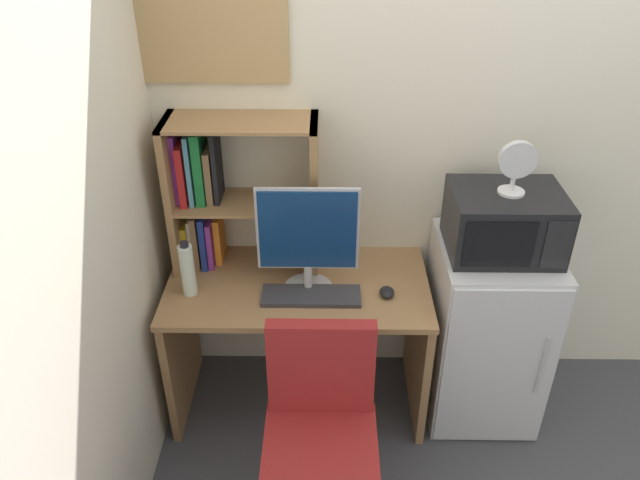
{
  "coord_description": "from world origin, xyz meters",
  "views": [
    {
      "loc": [
        -0.83,
        -2.54,
        2.34
      ],
      "look_at": [
        -0.86,
        -0.34,
        0.97
      ],
      "focal_mm": 34.48,
      "sensor_mm": 36.0,
      "label": 1
    }
  ],
  "objects": [
    {
      "name": "wall_back",
      "position": [
        0.4,
        0.02,
        1.3
      ],
      "size": [
        6.4,
        0.04,
        2.6
      ],
      "primitive_type": "cube",
      "color": "silver",
      "rests_on": "ground_plane"
    },
    {
      "name": "desk",
      "position": [
        -0.96,
        -0.31,
        0.5
      ],
      "size": [
        1.17,
        0.62,
        0.72
      ],
      "color": "#997047",
      "rests_on": "ground_plane"
    },
    {
      "name": "hutch_bookshelf",
      "position": [
        -1.3,
        -0.12,
        1.08
      ],
      "size": [
        0.65,
        0.27,
        0.7
      ],
      "color": "#997047",
      "rests_on": "desk"
    },
    {
      "name": "monitor",
      "position": [
        -0.91,
        -0.35,
        0.99
      ],
      "size": [
        0.43,
        0.21,
        0.5
      ],
      "color": "#B7B7BC",
      "rests_on": "desk"
    },
    {
      "name": "keyboard",
      "position": [
        -0.9,
        -0.41,
        0.73
      ],
      "size": [
        0.43,
        0.15,
        0.02
      ],
      "primitive_type": "cube",
      "color": "#333338",
      "rests_on": "desk"
    },
    {
      "name": "computer_mouse",
      "position": [
        -0.57,
        -0.4,
        0.74
      ],
      "size": [
        0.06,
        0.08,
        0.04
      ],
      "primitive_type": "ellipsoid",
      "color": "black",
      "rests_on": "desk"
    },
    {
      "name": "water_bottle",
      "position": [
        -1.43,
        -0.39,
        0.85
      ],
      "size": [
        0.06,
        0.06,
        0.26
      ],
      "color": "silver",
      "rests_on": "desk"
    },
    {
      "name": "mini_fridge",
      "position": [
        -0.09,
        -0.3,
        0.45
      ],
      "size": [
        0.5,
        0.57,
        0.9
      ],
      "color": "silver",
      "rests_on": "ground_plane"
    },
    {
      "name": "microwave",
      "position": [
        -0.09,
        -0.3,
        1.04
      ],
      "size": [
        0.46,
        0.37,
        0.27
      ],
      "color": "black",
      "rests_on": "mini_fridge"
    },
    {
      "name": "desk_fan",
      "position": [
        -0.08,
        -0.3,
        1.3
      ],
      "size": [
        0.15,
        0.11,
        0.23
      ],
      "color": "silver",
      "rests_on": "microwave"
    },
    {
      "name": "desk_chair",
      "position": [
        -0.85,
        -0.95,
        0.4
      ],
      "size": [
        0.49,
        0.49,
        0.91
      ],
      "color": "black",
      "rests_on": "ground_plane"
    },
    {
      "name": "wall_corkboard",
      "position": [
        -1.38,
        -0.01,
        1.77
      ],
      "size": [
        0.78,
        0.02,
        0.45
      ],
      "primitive_type": "cube",
      "color": "tan"
    }
  ]
}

